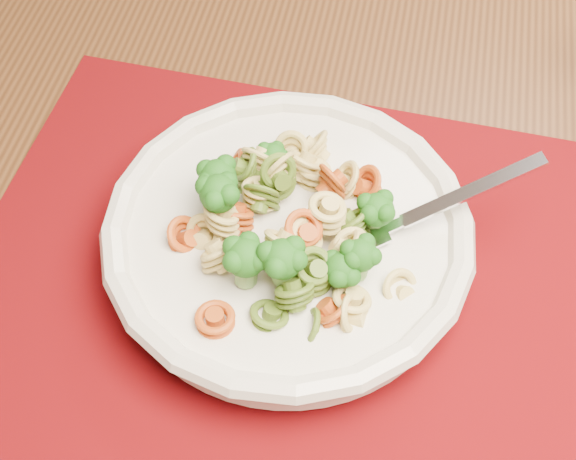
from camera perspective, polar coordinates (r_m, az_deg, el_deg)
The scene contains 5 objects.
dining_table at distance 0.76m, azimuth 6.81°, elevation 1.37°, with size 1.83×1.53×0.70m.
placemat at distance 0.62m, azimuth 0.22°, elevation -3.44°, with size 0.50×0.39×0.00m, color #4F0403.
pasta_bowl at distance 0.60m, azimuth 0.00°, elevation -0.50°, with size 0.28×0.28×0.05m.
pasta_broccoli_heap at distance 0.59m, azimuth 0.00°, elevation 0.34°, with size 0.23×0.23×0.06m, color tan, non-canonical shape.
fork at distance 0.58m, azimuth 5.90°, elevation -0.43°, with size 0.19×0.02×0.01m, color silver, non-canonical shape.
Camera 1 is at (-0.10, -0.57, 1.22)m, focal length 50.00 mm.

